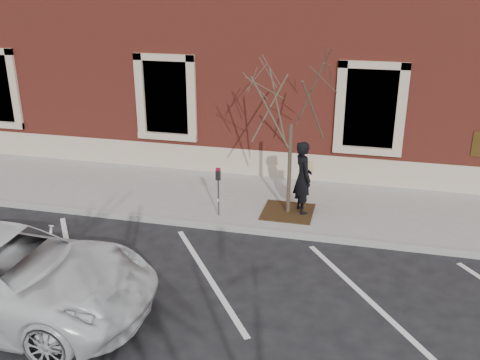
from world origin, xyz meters
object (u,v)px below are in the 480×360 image
(parking_meter, at_px, (218,183))
(sapling, at_px, (292,99))
(white_truck, at_px, (2,275))
(man, at_px, (303,178))

(parking_meter, xyz_separation_m, sapling, (1.68, 0.59, 2.08))
(parking_meter, relative_size, white_truck, 0.22)
(man, xyz_separation_m, sapling, (-0.33, -0.11, 2.01))
(man, xyz_separation_m, white_truck, (-4.75, -5.41, -0.31))
(white_truck, bearing_deg, parking_meter, -30.61)
(white_truck, bearing_deg, man, -41.77)
(man, xyz_separation_m, parking_meter, (-2.02, -0.70, -0.06))
(parking_meter, distance_m, white_truck, 5.45)
(parking_meter, bearing_deg, sapling, 0.01)
(man, relative_size, parking_meter, 1.49)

